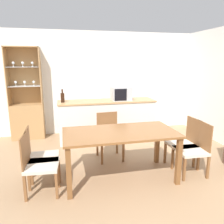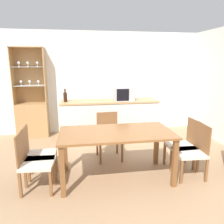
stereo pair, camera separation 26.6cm
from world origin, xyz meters
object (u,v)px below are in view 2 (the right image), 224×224
dining_chair_side_left_far (37,154)px  dining_chair_head_far (109,136)px  dining_chair_side_right_near (192,151)px  dining_chair_side_right_far (184,145)px  microwave (124,94)px  dining_table (116,138)px  wine_bottle (65,97)px  dining_chair_side_left_near (34,162)px  display_cabinet (32,112)px

dining_chair_side_left_far → dining_chair_head_far: same height
dining_chair_side_right_near → dining_chair_side_left_far: bearing=86.2°
dining_chair_side_right_far → microwave: bearing=20.8°
dining_table → dining_chair_head_far: 0.81m
wine_bottle → dining_table: bearing=-65.2°
microwave → dining_chair_side_right_far: bearing=-67.0°
dining_chair_side_right_near → microwave: microwave is taller
dining_chair_side_right_near → microwave: 2.14m
dining_chair_side_right_far → dining_chair_side_right_near: bearing=177.8°
dining_chair_side_left_far → dining_chair_head_far: bearing=118.2°
dining_chair_side_right_far → dining_chair_side_left_far: same height
dining_chair_side_left_far → dining_chair_side_left_near: (0.00, -0.26, 0.00)m
dining_chair_side_left_near → dining_chair_side_left_far: bearing=-175.5°
dining_table → dining_chair_side_right_near: 1.23m
dining_chair_side_right_far → dining_chair_head_far: same height
dining_chair_side_right_near → dining_chair_side_left_far: (-2.40, 0.26, 0.00)m
dining_chair_side_right_near → wine_bottle: bearing=48.9°
dining_chair_side_right_far → dining_chair_side_right_near: 0.27m
dining_table → dining_chair_side_left_far: 1.23m
dining_chair_side_left_near → microwave: bearing=142.8°
dining_chair_side_left_far → wine_bottle: size_ratio=2.94×
dining_chair_side_left_far → dining_chair_head_far: (1.20, 0.65, 0.00)m
dining_chair_side_right_far → dining_chair_side_left_near: (-2.40, -0.26, 0.00)m
dining_chair_head_far → microwave: 1.30m
dining_chair_side_left_near → wine_bottle: 2.05m
dining_table → dining_chair_side_right_far: 1.23m
dining_table → microwave: (0.50, 1.78, 0.42)m
dining_chair_side_left_far → dining_chair_head_far: size_ratio=1.00×
display_cabinet → dining_chair_side_right_near: (2.86, -2.46, -0.18)m
dining_chair_side_left_far → dining_chair_head_far: 1.36m
dining_chair_side_right_far → dining_chair_side_left_near: same height
dining_table → dining_chair_side_left_far: size_ratio=1.99×
dining_chair_side_right_far → dining_chair_side_left_far: bearing=87.9°
dining_table → dining_chair_side_right_near: (1.20, -0.13, -0.24)m
dining_table → dining_chair_side_left_far: (-1.20, 0.13, -0.24)m
dining_chair_side_left_far → microwave: microwave is taller
dining_table → microwave: size_ratio=3.89×
display_cabinet → dining_chair_side_left_far: size_ratio=2.48×
dining_chair_side_right_far → wine_bottle: (-2.02, 1.66, 0.62)m
dining_chair_head_far → wine_bottle: wine_bottle is taller
microwave → wine_bottle: (-1.33, 0.01, -0.04)m
display_cabinet → wine_bottle: 1.09m
dining_chair_side_right_far → dining_chair_side_right_near: (-0.00, -0.27, 0.00)m
dining_chair_side_right_far → wine_bottle: bearing=48.5°
dining_table → dining_chair_side_right_near: bearing=-6.3°
dining_table → display_cabinet: bearing=125.5°
dining_chair_side_left_near → dining_chair_head_far: same height
dining_chair_side_right_far → microwave: microwave is taller
dining_chair_side_right_far → dining_chair_side_left_near: 2.41m
wine_bottle → dining_chair_side_right_near: bearing=-43.5°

